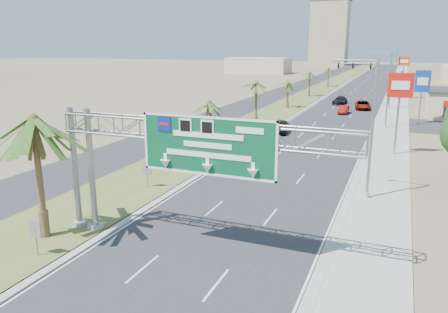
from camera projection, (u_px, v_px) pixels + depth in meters
road at (364, 88)px, 113.51m from camera, size 12.00×300.00×0.02m
sidewalk_right at (399, 89)px, 110.40m from camera, size 4.00×300.00×0.10m
median_grass at (326, 87)px, 117.15m from camera, size 7.00×300.00×0.12m
opposing_road at (300, 86)px, 119.72m from camera, size 8.00×300.00×0.02m
sign_gantry at (184, 141)px, 22.59m from camera, size 16.75×1.24×7.50m
palm_near at (33, 120)px, 23.62m from camera, size 5.70×5.70×8.35m
palm_row_b at (209, 104)px, 45.77m from camera, size 3.99×3.99×5.95m
palm_row_c at (256, 84)px, 59.94m from camera, size 3.99×3.99×6.75m
palm_row_d at (288, 83)px, 76.40m from camera, size 3.99×3.99×5.45m
palm_row_e at (310, 73)px, 93.29m from camera, size 3.99×3.99×6.15m
palm_row_f at (329, 69)px, 115.82m from camera, size 3.99×3.99×5.75m
streetlight_near at (369, 135)px, 30.71m from camera, size 3.27×0.44×10.00m
streetlight_mid at (387, 93)px, 57.64m from camera, size 3.27×0.44×10.00m
streetlight_far at (394, 76)px, 89.94m from camera, size 3.27×0.44×10.00m
signal_mast at (379, 81)px, 76.30m from camera, size 10.28×0.71×8.00m
median_signback_a at (35, 232)px, 22.67m from camera, size 0.75×0.08×2.08m
median_signback_b at (147, 171)px, 33.69m from camera, size 0.75×0.08×2.08m
tower_distant at (330, 33)px, 246.51m from camera, size 20.00×16.00×35.00m
building_distant_left at (258, 66)px, 174.08m from camera, size 24.00×14.00×6.00m
car_left_lane at (280, 127)px, 55.37m from camera, size 2.50×4.95×1.62m
car_mid_lane at (343, 110)px, 71.11m from camera, size 1.43×3.94×1.29m
car_right_lane at (363, 105)px, 75.85m from camera, size 3.05×5.52×1.46m
car_far at (340, 101)px, 82.55m from camera, size 2.57×5.05×1.40m
pole_sign_red_near at (400, 90)px, 42.86m from camera, size 2.42×0.64×8.45m
pole_sign_blue at (422, 83)px, 60.54m from camera, size 2.02×0.58×7.71m
pole_sign_red_far at (404, 65)px, 89.47m from camera, size 2.21×0.43×8.80m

